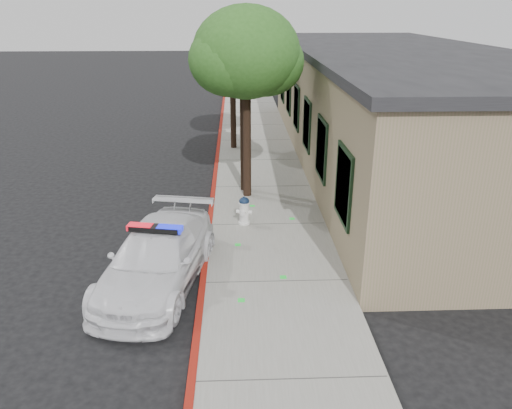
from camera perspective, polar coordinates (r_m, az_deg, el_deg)
The scene contains 9 objects.
ground at distance 10.84m, azimuth -6.42°, elevation -9.58°, with size 120.00×120.00×0.00m, color black.
sidewalk at distance 13.45m, azimuth 1.21°, elevation -2.52°, with size 3.20×60.00×0.15m, color gray.
red_curb at distance 13.45m, azimuth -5.36°, elevation -2.60°, with size 0.14×60.00×0.16m, color #A12111.
clapboard_building at distance 19.47m, azimuth 15.57°, elevation 10.73°, with size 7.30×20.89×4.24m.
police_car at distance 10.84m, azimuth -11.25°, elevation -6.01°, with size 2.58×4.64×1.39m.
fire_hydrant at distance 13.30m, azimuth -1.36°, elevation -0.66°, with size 0.44×0.38×0.77m.
street_tree_near at distance 14.51m, azimuth -1.08°, elevation 16.57°, with size 3.28×3.03×5.55m.
street_tree_mid at distance 15.05m, azimuth -1.45°, elevation 16.81°, with size 2.92×2.95×5.51m.
street_tree_far at distance 20.08m, azimuth -2.67°, elevation 17.11°, with size 2.84×2.68×5.08m.
Camera 1 is at (0.83, -9.23, 5.64)m, focal length 34.87 mm.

